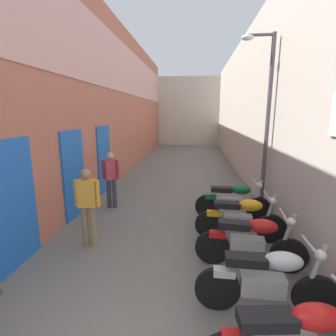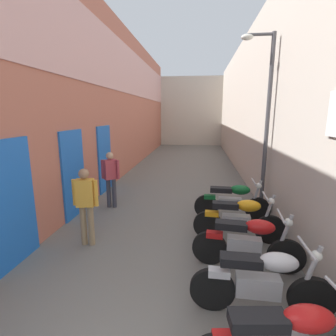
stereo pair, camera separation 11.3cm
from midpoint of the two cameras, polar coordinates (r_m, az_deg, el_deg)
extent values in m
plane|color=#66635E|center=(9.29, 1.94, -4.23)|extent=(36.98, 36.98, 0.00)
cube|color=#B76651|center=(11.39, -11.17, 14.22)|extent=(0.40, 20.98, 6.16)
cube|color=blue|center=(5.12, -31.58, -6.91)|extent=(0.06, 1.10, 2.20)
cube|color=blue|center=(6.91, -20.60, -1.31)|extent=(0.06, 1.10, 2.20)
cube|color=blue|center=(8.89, -14.34, 1.93)|extent=(0.06, 1.10, 2.20)
cube|color=#DBA39E|center=(11.47, -10.39, 21.05)|extent=(0.04, 20.98, 1.97)
cube|color=beige|center=(11.09, 17.13, 12.86)|extent=(0.40, 20.98, 5.72)
cube|color=beige|center=(22.40, 4.51, 12.38)|extent=(7.95, 2.00, 5.48)
ellipsoid|color=#AD1414|center=(3.02, 29.01, -26.90)|extent=(0.51, 0.32, 0.24)
cube|color=black|center=(2.86, 19.78, -29.03)|extent=(0.54, 0.28, 0.12)
cylinder|color=black|center=(4.11, 29.32, -23.78)|extent=(0.60, 0.10, 0.60)
cylinder|color=black|center=(3.85, 9.94, -24.90)|extent=(0.60, 0.10, 0.60)
cube|color=#9E9EA3|center=(3.86, 19.34, -23.24)|extent=(0.57, 0.22, 0.28)
ellipsoid|color=#B7B7BC|center=(3.72, 23.40, -18.43)|extent=(0.49, 0.27, 0.24)
cube|color=black|center=(3.63, 15.97, -18.99)|extent=(0.53, 0.24, 0.12)
cylinder|color=#9E9EA3|center=(3.90, 28.86, -19.68)|extent=(0.25, 0.07, 0.77)
cylinder|color=#9E9EA3|center=(3.71, 28.38, -15.14)|extent=(0.05, 0.58, 0.04)
sphere|color=silver|center=(3.80, 29.99, -16.36)|extent=(0.14, 0.14, 0.14)
cube|color=#B7B7BC|center=(3.71, 11.42, -21.68)|extent=(0.28, 0.15, 0.10)
cylinder|color=black|center=(4.89, 24.59, -17.27)|extent=(0.61, 0.14, 0.60)
cylinder|color=black|center=(4.77, 9.09, -17.02)|extent=(0.61, 0.14, 0.60)
cube|color=#9E9EA3|center=(4.73, 16.39, -16.01)|extent=(0.58, 0.26, 0.28)
ellipsoid|color=#AD1414|center=(4.60, 19.58, -12.08)|extent=(0.51, 0.31, 0.24)
cube|color=black|center=(4.57, 13.71, -12.16)|extent=(0.54, 0.28, 0.12)
cylinder|color=#9E9EA3|center=(4.72, 24.11, -13.56)|extent=(0.25, 0.09, 0.77)
cylinder|color=#9E9EA3|center=(4.57, 23.62, -9.58)|extent=(0.10, 0.58, 0.04)
sphere|color=silver|center=(4.63, 25.00, -10.75)|extent=(0.14, 0.14, 0.14)
cube|color=#AD1414|center=(4.65, 10.21, -14.26)|extent=(0.29, 0.17, 0.10)
cylinder|color=black|center=(5.75, 21.41, -12.45)|extent=(0.60, 0.12, 0.60)
cylinder|color=black|center=(5.62, 8.56, -12.30)|extent=(0.60, 0.12, 0.60)
cube|color=#9E9EA3|center=(5.60, 14.60, -11.33)|extent=(0.57, 0.23, 0.28)
ellipsoid|color=orange|center=(5.50, 17.21, -7.90)|extent=(0.49, 0.29, 0.24)
cube|color=black|center=(5.46, 12.37, -8.00)|extent=(0.53, 0.25, 0.12)
cylinder|color=#9E9EA3|center=(5.61, 20.97, -9.19)|extent=(0.25, 0.07, 0.77)
cylinder|color=#9E9EA3|center=(5.48, 20.53, -5.77)|extent=(0.07, 0.58, 0.04)
sphere|color=silver|center=(5.54, 21.68, -6.78)|extent=(0.14, 0.14, 0.14)
cube|color=orange|center=(5.52, 9.49, -9.87)|extent=(0.29, 0.16, 0.10)
cylinder|color=black|center=(6.75, 18.94, -8.59)|extent=(0.60, 0.11, 0.60)
cylinder|color=black|center=(6.63, 8.16, -8.40)|extent=(0.60, 0.11, 0.60)
cube|color=#9E9EA3|center=(6.62, 13.21, -7.56)|extent=(0.57, 0.23, 0.28)
ellipsoid|color=#0F5123|center=(6.53, 15.38, -4.61)|extent=(0.49, 0.28, 0.24)
cube|color=black|center=(6.50, 11.33, -4.68)|extent=(0.53, 0.24, 0.12)
cylinder|color=#9E9EA3|center=(6.63, 18.55, -5.75)|extent=(0.25, 0.07, 0.77)
cylinder|color=#9E9EA3|center=(6.52, 18.15, -2.81)|extent=(0.06, 0.58, 0.04)
sphere|color=silver|center=(6.57, 19.13, -3.68)|extent=(0.14, 0.14, 0.14)
cube|color=#0F5123|center=(6.55, 8.93, -6.29)|extent=(0.29, 0.15, 0.10)
cylinder|color=#8C7251|center=(5.52, -18.44, -12.03)|extent=(0.12, 0.12, 0.82)
cylinder|color=#8C7251|center=(5.46, -16.87, -12.20)|extent=(0.12, 0.12, 0.82)
cube|color=gold|center=(5.26, -18.13, -5.32)|extent=(0.37, 0.25, 0.54)
sphere|color=#997051|center=(5.16, -18.40, -1.29)|extent=(0.20, 0.20, 0.20)
cylinder|color=gold|center=(5.35, -20.29, -5.18)|extent=(0.08, 0.08, 0.52)
cylinder|color=gold|center=(5.17, -15.89, -5.46)|extent=(0.08, 0.08, 0.52)
cylinder|color=#383842|center=(7.43, -13.38, -5.46)|extent=(0.12, 0.12, 0.82)
cylinder|color=#383842|center=(7.38, -12.21, -5.53)|extent=(0.12, 0.12, 0.82)
cube|color=#B23D47|center=(7.23, -13.05, -0.35)|extent=(0.39, 0.37, 0.54)
sphere|color=tan|center=(7.16, -13.19, 2.62)|extent=(0.20, 0.20, 0.20)
cylinder|color=#B23D47|center=(7.31, -14.68, -0.31)|extent=(0.08, 0.08, 0.52)
cylinder|color=#B23D47|center=(7.17, -11.38, -0.39)|extent=(0.08, 0.08, 0.52)
cylinder|color=#47474C|center=(6.85, 20.64, 8.01)|extent=(0.10, 0.10, 4.43)
cylinder|color=#47474C|center=(6.99, 19.45, 26.10)|extent=(0.60, 0.07, 0.07)
ellipsoid|color=silver|center=(6.93, 16.74, 25.98)|extent=(0.28, 0.18, 0.14)
camera|label=1|loc=(0.06, -90.41, -0.09)|focal=27.49mm
camera|label=2|loc=(0.06, 89.59, 0.09)|focal=27.49mm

